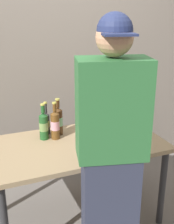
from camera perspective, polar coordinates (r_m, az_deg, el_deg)
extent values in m
plane|color=slate|center=(2.74, -1.90, -19.82)|extent=(8.00, 8.00, 0.00)
cube|color=#9E8460|center=(2.36, -2.10, -6.43)|extent=(1.38, 0.77, 0.04)
cylinder|color=#2D2D30|center=(2.56, 14.48, -14.14)|extent=(0.05, 0.05, 0.69)
cylinder|color=#2D2D30|center=(3.02, 7.26, -8.08)|extent=(0.05, 0.05, 0.69)
cube|color=black|center=(2.50, 6.92, -4.42)|extent=(0.42, 0.36, 0.01)
cube|color=#232326|center=(2.47, 7.01, -4.44)|extent=(0.34, 0.24, 0.00)
cube|color=black|center=(2.61, 6.40, -0.76)|extent=(0.37, 0.20, 0.20)
cube|color=black|center=(2.61, 6.41, -0.79)|extent=(0.34, 0.18, 0.19)
cylinder|color=#333333|center=(2.50, -7.96, -2.42)|extent=(0.06, 0.06, 0.17)
cone|color=#333333|center=(2.47, -8.06, -0.35)|extent=(0.06, 0.06, 0.02)
cylinder|color=#333333|center=(2.45, -8.12, 0.77)|extent=(0.03, 0.03, 0.08)
cylinder|color=#BFB74C|center=(2.44, -8.17, 1.79)|extent=(0.03, 0.03, 0.01)
cylinder|color=tan|center=(2.50, -7.97, -2.24)|extent=(0.06, 0.06, 0.06)
cylinder|color=brown|center=(2.40, -6.23, -2.82)|extent=(0.07, 0.07, 0.21)
cone|color=brown|center=(2.35, -6.34, -0.13)|extent=(0.07, 0.07, 0.02)
cylinder|color=brown|center=(2.34, -6.38, 0.90)|extent=(0.03, 0.03, 0.06)
cylinder|color=#BFB74C|center=(2.33, -6.41, 1.78)|extent=(0.03, 0.03, 0.01)
cylinder|color=pink|center=(2.39, -6.24, -2.58)|extent=(0.07, 0.07, 0.07)
cylinder|color=#1E5123|center=(2.40, -8.44, -3.01)|extent=(0.07, 0.07, 0.20)
cone|color=#1E5123|center=(2.36, -8.57, -0.47)|extent=(0.07, 0.07, 0.03)
cylinder|color=#1E5123|center=(2.35, -8.63, 0.56)|extent=(0.03, 0.03, 0.07)
cylinder|color=#BFB74C|center=(2.33, -8.68, 1.45)|extent=(0.03, 0.03, 0.01)
cylinder|color=#708F4E|center=(2.40, -8.45, -2.79)|extent=(0.07, 0.07, 0.07)
cylinder|color=#472B14|center=(2.48, -5.64, -2.04)|extent=(0.08, 0.08, 0.21)
cone|color=#472B14|center=(2.43, -5.74, 0.58)|extent=(0.08, 0.08, 0.03)
cylinder|color=#472B14|center=(2.42, -5.77, 1.60)|extent=(0.03, 0.03, 0.06)
cylinder|color=#BFB74C|center=(2.41, -5.80, 2.47)|extent=(0.04, 0.04, 0.01)
cylinder|color=#7AB485|center=(2.47, -5.65, -1.81)|extent=(0.08, 0.08, 0.07)
cube|color=#2D3347|center=(2.09, 4.35, -19.07)|extent=(0.40, 0.31, 0.88)
cube|color=#2D6B38|center=(1.73, 4.97, 0.50)|extent=(0.47, 0.34, 0.61)
sphere|color=tan|center=(1.64, 5.41, 14.27)|extent=(0.21, 0.21, 0.21)
sphere|color=navy|center=(1.63, 5.45, 15.55)|extent=(0.20, 0.20, 0.20)
cube|color=navy|center=(1.52, 6.46, 14.81)|extent=(0.19, 0.15, 0.01)
cylinder|color=white|center=(2.68, 2.11, -1.68)|extent=(0.09, 0.09, 0.09)
torus|color=white|center=(2.69, 3.02, -1.46)|extent=(0.06, 0.01, 0.06)
cube|color=gray|center=(2.92, -7.80, 10.77)|extent=(6.00, 0.10, 2.60)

